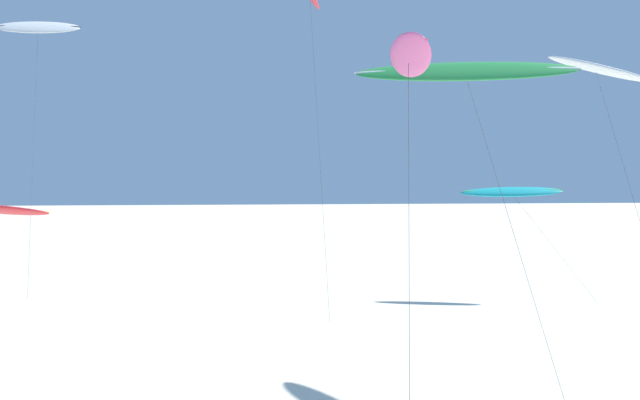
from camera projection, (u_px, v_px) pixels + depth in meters
The scene contains 5 objects.
flying_kite_0 at pixel (465, 71), 29.79m from camera, with size 8.71×4.57×12.95m.
flying_kite_1 at pixel (511, 192), 51.12m from camera, with size 7.39×6.43×7.28m.
flying_kite_2 at pixel (595, 68), 34.87m from camera, with size 4.08×8.23×14.51m.
flying_kite_4 at pixel (408, 57), 25.21m from camera, with size 1.82×9.84×13.11m.
flying_kite_6 at pixel (38, 27), 56.32m from camera, with size 6.20×10.31×19.51m.
Camera 1 is at (2.08, 0.86, 8.99)m, focal length 42.64 mm.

